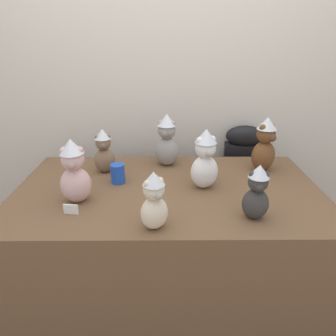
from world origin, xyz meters
name	(u,v)px	position (x,y,z in m)	size (l,w,h in m)	color
ground_plane	(168,324)	(0.00, 0.00, 0.00)	(10.00, 10.00, 0.00)	brown
wall_back	(167,70)	(0.00, 0.96, 1.30)	(7.00, 0.08, 2.60)	silver
display_table	(168,244)	(0.00, 0.25, 0.38)	(1.67, 0.92, 0.75)	brown
instrument_case	(240,184)	(0.56, 0.84, 0.47)	(0.29, 0.16, 0.94)	black
teddy_bear_cream	(154,201)	(-0.06, -0.12, 0.88)	(0.16, 0.15, 0.27)	beige
teddy_bear_charcoal	(257,193)	(0.39, -0.05, 0.88)	(0.13, 0.11, 0.26)	#383533
teddy_bear_ash	(167,141)	(-0.01, 0.58, 0.92)	(0.17, 0.15, 0.33)	gray
teddy_bear_mocha	(104,152)	(-0.38, 0.47, 0.89)	(0.14, 0.13, 0.27)	#7F6047
teddy_bear_chestnut	(265,145)	(0.58, 0.49, 0.92)	(0.20, 0.19, 0.33)	brown
teddy_bear_snow	(205,160)	(0.20, 0.26, 0.92)	(0.18, 0.17, 0.33)	white
teddy_bear_blush	(74,172)	(-0.46, 0.11, 0.91)	(0.17, 0.15, 0.33)	beige
party_cup_blue	(118,173)	(-0.28, 0.32, 0.81)	(0.08, 0.08, 0.11)	blue
name_card_front_left	(71,209)	(-0.46, -0.01, 0.78)	(0.07, 0.01, 0.05)	white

